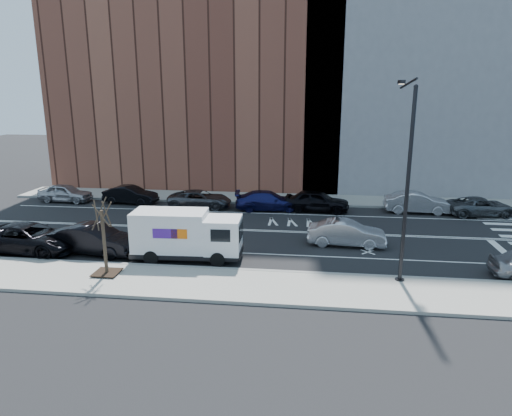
% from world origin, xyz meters
% --- Properties ---
extents(ground, '(120.00, 120.00, 0.00)m').
position_xyz_m(ground, '(0.00, 0.00, 0.00)').
color(ground, black).
rests_on(ground, ground).
extents(sidewalk_near, '(44.00, 3.60, 0.15)m').
position_xyz_m(sidewalk_near, '(0.00, -8.80, 0.07)').
color(sidewalk_near, gray).
rests_on(sidewalk_near, ground).
extents(sidewalk_far, '(44.00, 3.60, 0.15)m').
position_xyz_m(sidewalk_far, '(0.00, 8.80, 0.07)').
color(sidewalk_far, gray).
rests_on(sidewalk_far, ground).
extents(curb_near, '(44.00, 0.25, 0.17)m').
position_xyz_m(curb_near, '(0.00, -7.00, 0.08)').
color(curb_near, gray).
rests_on(curb_near, ground).
extents(curb_far, '(44.00, 0.25, 0.17)m').
position_xyz_m(curb_far, '(0.00, 7.00, 0.08)').
color(curb_far, gray).
rests_on(curb_far, ground).
extents(road_markings, '(40.00, 8.60, 0.01)m').
position_xyz_m(road_markings, '(0.00, 0.00, 0.00)').
color(road_markings, white).
rests_on(road_markings, ground).
extents(bldg_brick, '(26.00, 10.00, 22.00)m').
position_xyz_m(bldg_brick, '(-8.00, 15.60, 11.00)').
color(bldg_brick, brown).
rests_on(bldg_brick, ground).
extents(bldg_concrete, '(20.00, 10.00, 26.00)m').
position_xyz_m(bldg_concrete, '(12.00, 15.60, 13.00)').
color(bldg_concrete, slate).
rests_on(bldg_concrete, ground).
extents(streetlight, '(0.44, 4.02, 9.34)m').
position_xyz_m(streetlight, '(7.00, -6.91, 5.08)').
color(streetlight, black).
rests_on(streetlight, ground).
extents(street_tree, '(1.20, 1.20, 3.75)m').
position_xyz_m(street_tree, '(-7.00, -8.40, 1.45)').
color(street_tree, black).
rests_on(street_tree, ground).
extents(fedex_van, '(5.90, 2.28, 2.66)m').
position_xyz_m(fedex_van, '(-3.78, -5.60, 1.39)').
color(fedex_van, black).
rests_on(fedex_van, ground).
extents(far_parked_a, '(4.37, 1.94, 1.46)m').
position_xyz_m(far_parked_a, '(-17.07, 5.94, 0.73)').
color(far_parked_a, '#A8A7AC').
rests_on(far_parked_a, ground).
extents(far_parked_b, '(4.45, 1.97, 1.42)m').
position_xyz_m(far_parked_b, '(-11.58, 5.99, 0.71)').
color(far_parked_b, black).
rests_on(far_parked_b, ground).
extents(far_parked_c, '(4.93, 2.42, 1.35)m').
position_xyz_m(far_parked_c, '(-5.77, 5.39, 0.67)').
color(far_parked_c, '#424348').
rests_on(far_parked_c, ground).
extents(far_parked_d, '(5.17, 2.58, 1.44)m').
position_xyz_m(far_parked_d, '(-0.47, 5.36, 0.72)').
color(far_parked_d, '#15174B').
rests_on(far_parked_d, ground).
extents(far_parked_e, '(4.90, 2.29, 1.62)m').
position_xyz_m(far_parked_e, '(3.20, 5.37, 0.81)').
color(far_parked_e, black).
rests_on(far_parked_e, ground).
extents(far_parked_f, '(4.74, 1.75, 1.55)m').
position_xyz_m(far_parked_f, '(10.54, 5.87, 0.78)').
color(far_parked_f, '#B2B1B6').
rests_on(far_parked_f, ground).
extents(far_parked_g, '(5.02, 2.73, 1.33)m').
position_xyz_m(far_parked_g, '(14.96, 5.61, 0.67)').
color(far_parked_g, '#464A4D').
rests_on(far_parked_g, ground).
extents(driving_sedan, '(4.59, 1.87, 1.48)m').
position_xyz_m(driving_sedan, '(4.87, -2.23, 0.74)').
color(driving_sedan, '#AFAEB3').
rests_on(driving_sedan, ground).
extents(near_parked_rear_a, '(5.12, 2.35, 1.63)m').
position_xyz_m(near_parked_rear_a, '(-9.07, -5.34, 0.81)').
color(near_parked_rear_a, black).
rests_on(near_parked_rear_a, ground).
extents(near_parked_rear_b, '(5.93, 3.01, 1.61)m').
position_xyz_m(near_parked_rear_b, '(-12.80, -5.53, 0.80)').
color(near_parked_rear_b, black).
rests_on(near_parked_rear_b, ground).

